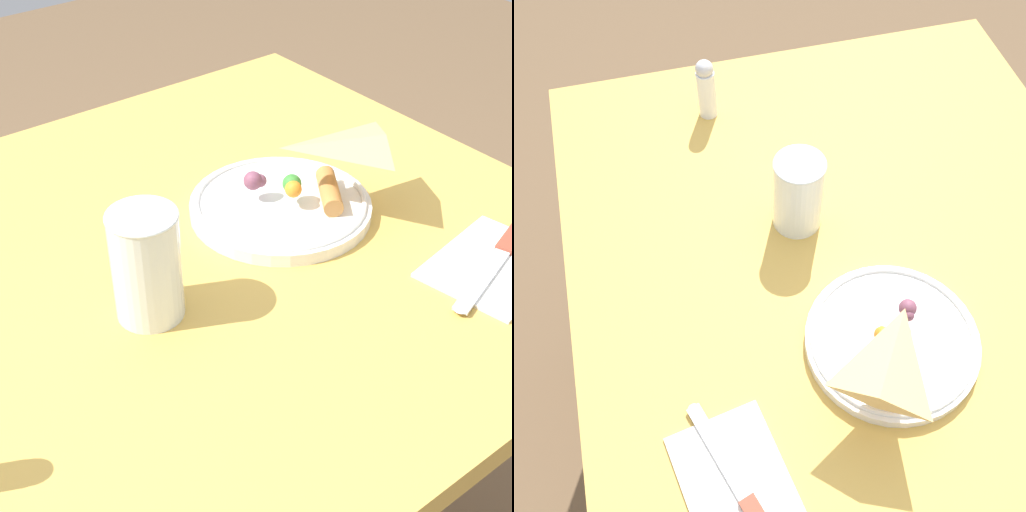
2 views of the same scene
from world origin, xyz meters
TOP-DOWN VIEW (x-y plane):
  - dining_table at (0.00, 0.00)m, footprint 0.92×0.80m
  - plate_pizza at (-0.15, -0.00)m, footprint 0.22×0.22m
  - milk_glass at (0.08, 0.06)m, footprint 0.07×0.07m
  - napkin_folded at (-0.26, 0.23)m, footprint 0.17×0.14m
  - butter_knife at (-0.27, 0.23)m, footprint 0.20×0.08m

SIDE VIEW (x-z plane):
  - dining_table at x=0.00m, z-range 0.25..1.02m
  - napkin_folded at x=-0.26m, z-range 0.76..0.77m
  - butter_knife at x=-0.27m, z-range 0.77..0.78m
  - plate_pizza at x=-0.15m, z-range 0.75..0.81m
  - milk_glass at x=0.08m, z-range 0.76..0.88m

